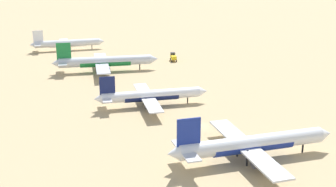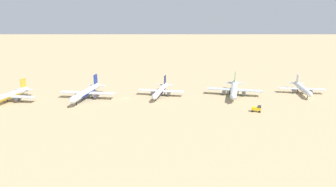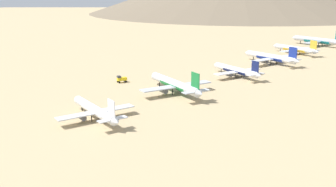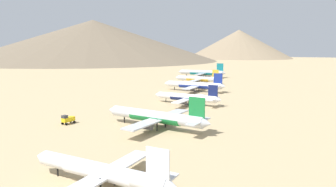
{
  "view_description": "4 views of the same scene",
  "coord_description": "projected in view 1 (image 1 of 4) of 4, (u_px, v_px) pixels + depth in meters",
  "views": [
    {
      "loc": [
        -53.59,
        -119.11,
        52.7
      ],
      "look_at": [
        -2.41,
        22.91,
        3.94
      ],
      "focal_mm": 48.42,
      "sensor_mm": 36.0,
      "label": 1
    },
    {
      "loc": [
        182.1,
        44.52,
        52.08
      ],
      "look_at": [
        0.12,
        29.03,
        4.18
      ],
      "focal_mm": 30.44,
      "sensor_mm": 36.0,
      "label": 2
    },
    {
      "loc": [
        -154.54,
        194.21,
        50.55
      ],
      "look_at": [
        -22.59,
        85.76,
        3.73
      ],
      "focal_mm": 41.64,
      "sensor_mm": 36.0,
      "label": 3
    },
    {
      "loc": [
        -61.69,
        175.73,
        30.7
      ],
      "look_at": [
        5.75,
        15.47,
        4.09
      ],
      "focal_mm": 32.1,
      "sensor_mm": 36.0,
      "label": 4
    }
  ],
  "objects": [
    {
      "name": "service_truck",
      "position": [
        173.0,
        57.0,
        220.16
      ],
      "size": [
        3.53,
        5.53,
        3.9
      ],
      "color": "yellow",
      "rests_on": "ground"
    },
    {
      "name": "parked_jet_2",
      "position": [
        251.0,
        144.0,
        116.58
      ],
      "size": [
        46.6,
        37.85,
        13.44
      ],
      "color": "silver",
      "rests_on": "ground"
    },
    {
      "name": "parked_jet_5",
      "position": [
        67.0,
        43.0,
        242.18
      ],
      "size": [
        39.64,
        32.25,
        11.43
      ],
      "color": "silver",
      "rests_on": "ground"
    },
    {
      "name": "parked_jet_3",
      "position": [
        151.0,
        96.0,
        156.74
      ],
      "size": [
        40.23,
        32.8,
        11.6
      ],
      "color": "white",
      "rests_on": "ground"
    },
    {
      "name": "parked_jet_4",
      "position": [
        104.0,
        62.0,
        200.61
      ],
      "size": [
        47.09,
        38.49,
        13.61
      ],
      "color": "silver",
      "rests_on": "ground"
    },
    {
      "name": "ground_plane",
      "position": [
        200.0,
        126.0,
        140.12
      ],
      "size": [
        1800.0,
        1800.0,
        0.0
      ],
      "primitive_type": "plane",
      "color": "tan"
    }
  ]
}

